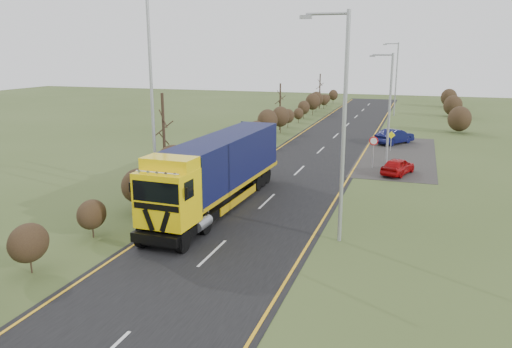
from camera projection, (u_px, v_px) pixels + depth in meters
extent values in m
plane|color=#3D4F22|center=(244.00, 224.00, 25.11)|extent=(160.00, 160.00, 0.00)
cube|color=black|center=(292.00, 177.00, 34.33)|extent=(8.00, 120.00, 0.02)
cube|color=#2C2927|center=(398.00, 155.00, 41.56)|extent=(6.00, 18.00, 0.02)
cube|color=gold|center=(242.00, 173.00, 35.45)|extent=(0.12, 116.00, 0.01)
cube|color=gold|center=(346.00, 181.00, 33.20)|extent=(0.12, 116.00, 0.01)
cube|color=silver|center=(212.00, 253.00, 21.42)|extent=(0.12, 3.00, 0.01)
cube|color=silver|center=(267.00, 201.00, 28.79)|extent=(0.12, 3.00, 0.01)
cube|color=silver|center=(299.00, 170.00, 36.17)|extent=(0.12, 3.00, 0.01)
cube|color=silver|center=(321.00, 150.00, 43.54)|extent=(0.12, 3.00, 0.01)
cube|color=silver|center=(336.00, 136.00, 50.91)|extent=(0.12, 3.00, 0.01)
cube|color=silver|center=(347.00, 125.00, 58.28)|extent=(0.12, 3.00, 0.01)
cube|color=silver|center=(356.00, 117.00, 65.65)|extent=(0.12, 3.00, 0.01)
cube|color=silver|center=(363.00, 110.00, 73.03)|extent=(0.12, 3.00, 0.01)
cube|color=silver|center=(369.00, 104.00, 80.40)|extent=(0.12, 3.00, 0.01)
ellipsoid|color=black|center=(28.00, 243.00, 19.26)|extent=(1.34, 1.74, 1.54)
ellipsoid|color=black|center=(92.00, 214.00, 22.99)|extent=(1.21, 1.57, 1.39)
ellipsoid|color=black|center=(138.00, 185.00, 26.58)|extent=(1.58, 2.06, 1.82)
ellipsoid|color=black|center=(173.00, 163.00, 30.18)|extent=(1.96, 2.55, 2.25)
ellipsoid|color=black|center=(200.00, 153.00, 33.91)|extent=(1.83, 2.38, 2.10)
ellipsoid|color=black|center=(223.00, 148.00, 37.68)|extent=(1.37, 1.78, 1.57)
ellipsoid|color=black|center=(240.00, 142.00, 41.43)|extent=(1.20, 1.56, 1.38)
ellipsoid|color=black|center=(256.00, 131.00, 45.00)|extent=(1.55, 2.02, 1.78)
ellipsoid|color=black|center=(268.00, 121.00, 48.65)|extent=(1.95, 2.53, 2.24)
ellipsoid|color=black|center=(280.00, 117.00, 52.29)|extent=(1.85, 2.41, 2.13)
ellipsoid|color=black|center=(288.00, 116.00, 56.15)|extent=(1.40, 1.81, 1.61)
ellipsoid|color=black|center=(298.00, 114.00, 59.81)|extent=(1.19, 1.55, 1.37)
ellipsoid|color=black|center=(304.00, 107.00, 63.50)|extent=(1.52, 1.97, 1.75)
ellipsoid|color=black|center=(313.00, 102.00, 67.01)|extent=(1.93, 2.51, 2.22)
ellipsoid|color=black|center=(316.00, 99.00, 70.80)|extent=(1.88, 2.44, 2.16)
ellipsoid|color=black|center=(324.00, 100.00, 74.49)|extent=(1.43, 1.85, 1.64)
ellipsoid|color=black|center=(326.00, 99.00, 78.34)|extent=(1.19, 1.55, 1.37)
ellipsoid|color=black|center=(333.00, 95.00, 81.84)|extent=(1.49, 1.93, 1.71)
cylinder|color=#332519|center=(164.00, 144.00, 30.05)|extent=(0.18, 0.18, 6.05)
cylinder|color=#332519|center=(280.00, 107.00, 54.13)|extent=(0.18, 0.18, 5.06)
cylinder|color=#332519|center=(320.00, 91.00, 74.39)|extent=(0.18, 0.18, 5.15)
cube|color=black|center=(178.00, 224.00, 23.07)|extent=(2.39, 4.38, 0.42)
cube|color=yellow|center=(168.00, 197.00, 21.92)|extent=(2.41, 2.14, 2.44)
cube|color=black|center=(158.00, 241.00, 21.42)|extent=(2.35, 0.19, 0.52)
cube|color=black|center=(148.00, 220.00, 21.26)|extent=(0.57, 0.04, 1.01)
cube|color=black|center=(165.00, 222.00, 21.02)|extent=(0.57, 0.04, 1.01)
cube|color=black|center=(156.00, 192.00, 20.86)|extent=(2.20, 0.13, 0.89)
cube|color=black|center=(156.00, 207.00, 20.99)|extent=(2.16, 0.10, 0.26)
cube|color=yellow|center=(170.00, 163.00, 21.86)|extent=(2.39, 1.39, 0.53)
cylinder|color=silver|center=(157.00, 173.00, 20.87)|extent=(2.06, 0.13, 0.06)
cube|color=black|center=(130.00, 187.00, 21.46)|extent=(0.08, 0.12, 0.42)
cube|color=black|center=(187.00, 193.00, 20.64)|extent=(0.08, 0.12, 0.42)
cylinder|color=gray|center=(161.00, 219.00, 23.73)|extent=(0.56, 1.24, 0.53)
cylinder|color=gray|center=(202.00, 223.00, 23.07)|extent=(0.56, 1.24, 0.53)
cube|color=gold|center=(226.00, 182.00, 28.57)|extent=(2.73, 11.88, 0.23)
cube|color=black|center=(226.00, 158.00, 28.23)|extent=(2.70, 11.51, 2.58)
cube|color=#0E1A3C|center=(257.00, 141.00, 33.52)|extent=(2.33, 0.14, 2.58)
cube|color=#0E1A3C|center=(180.00, 183.00, 22.94)|extent=(2.33, 0.14, 2.58)
cube|color=black|center=(247.00, 177.00, 31.98)|extent=(2.27, 3.44, 0.33)
cube|color=gold|center=(201.00, 195.00, 28.20)|extent=(0.22, 5.16, 0.42)
cube|color=gold|center=(239.00, 199.00, 27.51)|extent=(0.22, 5.16, 0.42)
cylinder|color=black|center=(142.00, 237.00, 22.03)|extent=(0.33, 0.98, 0.98)
cylinder|color=black|center=(183.00, 242.00, 21.43)|extent=(0.33, 0.98, 0.98)
cylinder|color=black|center=(168.00, 220.00, 24.19)|extent=(0.33, 0.98, 0.98)
cylinder|color=black|center=(205.00, 224.00, 23.59)|extent=(0.33, 0.98, 0.98)
cylinder|color=black|center=(228.00, 181.00, 31.53)|extent=(0.33, 0.98, 0.98)
cylinder|color=black|center=(257.00, 183.00, 30.93)|extent=(0.33, 0.98, 0.98)
cylinder|color=black|center=(233.00, 177.00, 32.40)|extent=(0.33, 0.98, 0.98)
cylinder|color=black|center=(262.00, 179.00, 31.80)|extent=(0.33, 0.98, 0.98)
cylinder|color=black|center=(238.00, 174.00, 33.26)|extent=(0.33, 0.98, 0.98)
cylinder|color=black|center=(266.00, 176.00, 32.66)|extent=(0.33, 0.98, 0.98)
imported|color=#A5080A|center=(398.00, 166.00, 34.92)|extent=(2.46, 3.76, 1.19)
imported|color=#0A0D39|center=(395.00, 137.00, 46.44)|extent=(3.56, 4.33, 1.39)
cylinder|color=#9B9EA1|center=(344.00, 131.00, 21.67)|extent=(0.18, 0.18, 10.14)
cylinder|color=#9B9EA1|center=(327.00, 14.00, 20.76)|extent=(1.80, 0.12, 0.12)
cube|color=#9B9EA1|center=(306.00, 17.00, 21.06)|extent=(0.51, 0.20, 0.16)
cylinder|color=#9B9EA1|center=(389.00, 109.00, 37.63)|extent=(0.18, 0.18, 8.31)
cylinder|color=#9B9EA1|center=(383.00, 55.00, 36.89)|extent=(1.48, 0.12, 0.12)
cube|color=#9B9EA1|center=(372.00, 56.00, 37.14)|extent=(0.42, 0.17, 0.13)
cylinder|color=#9B9EA1|center=(396.00, 80.00, 65.56)|extent=(0.18, 0.18, 9.51)
cylinder|color=#9B9EA1|center=(392.00, 44.00, 64.71)|extent=(1.69, 0.12, 0.12)
cube|color=#9B9EA1|center=(385.00, 44.00, 65.00)|extent=(0.48, 0.19, 0.15)
cylinder|color=#9B9EA1|center=(152.00, 109.00, 25.88)|extent=(0.16, 0.16, 11.04)
cylinder|color=#9B9EA1|center=(373.00, 154.00, 36.81)|extent=(0.08, 0.08, 2.04)
cylinder|color=red|center=(374.00, 141.00, 36.54)|extent=(0.65, 0.04, 0.65)
cylinder|color=white|center=(374.00, 141.00, 36.52)|extent=(0.49, 0.02, 0.49)
cylinder|color=#9B9EA1|center=(391.00, 144.00, 43.13)|extent=(0.08, 0.08, 1.32)
cube|color=#FDF70E|center=(391.00, 135.00, 42.91)|extent=(0.67, 0.04, 0.67)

